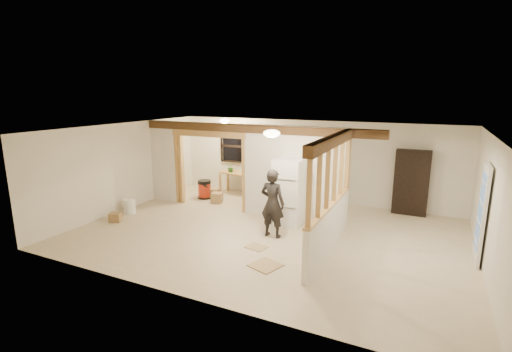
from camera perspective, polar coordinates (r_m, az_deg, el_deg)
The scene contains 30 objects.
floor at distance 9.12m, azimuth 1.79°, elevation -8.75°, with size 9.00×6.50×0.01m, color beige.
ceiling at distance 8.53m, azimuth 1.90°, elevation 7.12°, with size 9.00×6.50×0.01m, color white.
wall_back at distance 11.72m, azimuth 8.28°, elevation 2.36°, with size 9.00×0.01×2.50m, color silver.
wall_front at distance 6.04m, azimuth -10.84°, elevation -7.69°, with size 9.00×0.01×2.50m, color silver.
wall_left at distance 11.29m, azimuth -19.55°, elevation 1.35°, with size 0.01×6.50×2.50m, color silver.
wall_right at distance 8.12m, azimuth 32.41°, elevation -4.18°, with size 0.01×6.50×2.50m, color silver.
partition_left_stub at distance 11.85m, azimuth -13.93°, elevation 2.23°, with size 0.90×0.12×2.50m, color silver.
partition_center at distance 9.75m, azimuth 5.77°, elevation 0.33°, with size 2.80×0.12×2.50m, color silver.
doorway_frame at distance 10.92m, azimuth -7.17°, elevation 0.83°, with size 2.46×0.14×2.20m, color tan.
header_beam_back at distance 10.04m, azimuth -0.58°, elevation 7.28°, with size 7.00×0.18×0.22m, color #51361C.
header_beam_right at distance 7.65m, azimuth 11.75°, elevation 5.31°, with size 0.18×3.30×0.22m, color #51361C.
pony_wall at distance 8.10m, azimuth 11.14°, elevation -7.99°, with size 0.12×3.20×1.00m, color silver.
stud_partition at distance 7.77m, azimuth 11.51°, elevation 0.04°, with size 0.14×3.20×1.32m, color tan.
window_back at distance 12.61m, azimuth -3.15°, elevation 4.58°, with size 1.12×0.10×1.10m, color black.
french_door at distance 8.55m, azimuth 31.39°, elevation -5.02°, with size 0.12×0.86×2.00m, color white.
ceiling_dome_main at distance 7.96m, azimuth 2.43°, elevation 6.56°, with size 0.36×0.36×0.16m, color #FFEABF.
ceiling_dome_util at distance 11.71m, azimuth -4.84°, elevation 8.50°, with size 0.32×0.32×0.14m, color #FFEABF.
hanging_bulb at distance 10.88m, azimuth -4.40°, elevation 6.61°, with size 0.07×0.07×0.07m, color #FFD88C.
refrigerator at distance 9.47m, azimuth 5.09°, elevation -2.50°, with size 0.70×0.68×1.71m, color white.
woman at distance 8.65m, azimuth 2.56°, elevation -4.22°, with size 0.59×0.39×1.63m, color black.
work_table at distance 12.34m, azimuth -2.72°, elevation -1.14°, with size 1.20×0.60×0.76m, color tan.
potted_plant at distance 12.27m, azimuth -3.88°, elevation 1.35°, with size 0.29×0.25×0.32m, color #2E5B23.
shop_vac at distance 12.02m, azimuth -7.93°, elevation -2.01°, with size 0.46×0.46×0.60m, color #AA2712.
bookshelf at distance 11.08m, azimuth 22.78°, elevation -0.94°, with size 0.91×0.30×1.81m, color black.
bucket at distance 11.05m, azimuth -18.89°, elevation -4.41°, with size 0.33×0.33×0.41m, color white.
box_util_a at distance 12.06m, azimuth -6.51°, elevation -2.63°, with size 0.37×0.31×0.31m, color #967348.
box_util_b at distance 11.56m, azimuth -6.02°, elevation -3.32°, with size 0.33×0.33×0.30m, color #967348.
box_front at distance 10.50m, azimuth -20.81°, elevation -5.96°, with size 0.29×0.24×0.24m, color #967348.
floor_panel_near at distance 7.50m, azimuth 1.48°, elevation -13.56°, with size 0.54×0.54×0.02m, color tan.
floor_panel_far at distance 8.30m, azimuth 0.07°, elevation -10.88°, with size 0.43×0.35×0.01m, color tan.
Camera 1 is at (3.42, -7.77, 3.33)m, focal length 26.00 mm.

